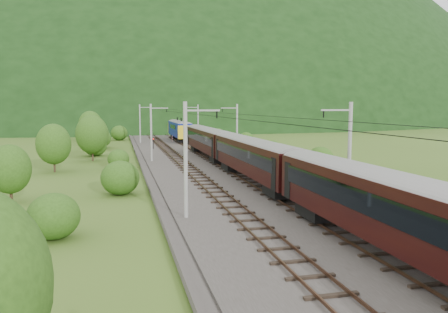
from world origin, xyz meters
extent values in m
plane|color=#3A551A|center=(0.00, 0.00, 0.00)|extent=(600.00, 600.00, 0.00)
cube|color=#38332D|center=(0.00, 10.00, 0.15)|extent=(14.00, 220.00, 0.30)
cube|color=#503322|center=(-3.12, 10.00, 0.49)|extent=(0.08, 220.00, 0.15)
cube|color=#503322|center=(-1.68, 10.00, 0.49)|extent=(0.08, 220.00, 0.15)
cube|color=black|center=(-2.40, 10.00, 0.36)|extent=(2.40, 220.00, 0.12)
cube|color=#503322|center=(1.68, 10.00, 0.49)|extent=(0.08, 220.00, 0.15)
cube|color=#503322|center=(3.12, 10.00, 0.49)|extent=(0.08, 220.00, 0.15)
cube|color=black|center=(2.40, 10.00, 0.36)|extent=(2.40, 220.00, 0.12)
cylinder|color=gray|center=(-6.20, 0.00, 4.30)|extent=(0.28, 0.28, 8.00)
cube|color=gray|center=(-5.00, 0.00, 7.70)|extent=(2.40, 0.12, 0.12)
cylinder|color=black|center=(-4.00, 0.00, 7.40)|extent=(0.10, 0.10, 0.50)
cylinder|color=gray|center=(-6.20, 32.00, 4.30)|extent=(0.28, 0.28, 8.00)
cube|color=gray|center=(-5.00, 32.00, 7.70)|extent=(2.40, 0.12, 0.12)
cylinder|color=black|center=(-4.00, 32.00, 7.40)|extent=(0.10, 0.10, 0.50)
cylinder|color=gray|center=(-6.20, 64.00, 4.30)|extent=(0.28, 0.28, 8.00)
cube|color=gray|center=(-5.00, 64.00, 7.70)|extent=(2.40, 0.12, 0.12)
cylinder|color=black|center=(-4.00, 64.00, 7.40)|extent=(0.10, 0.10, 0.50)
cylinder|color=gray|center=(-6.20, 96.00, 4.30)|extent=(0.28, 0.28, 8.00)
cube|color=gray|center=(-5.00, 96.00, 7.70)|extent=(2.40, 0.12, 0.12)
cylinder|color=black|center=(-4.00, 96.00, 7.40)|extent=(0.10, 0.10, 0.50)
cylinder|color=gray|center=(-6.20, 128.00, 4.30)|extent=(0.28, 0.28, 8.00)
cube|color=gray|center=(-5.00, 128.00, 7.70)|extent=(2.40, 0.12, 0.12)
cylinder|color=black|center=(-4.00, 128.00, 7.40)|extent=(0.10, 0.10, 0.50)
cylinder|color=gray|center=(6.20, 0.00, 4.30)|extent=(0.28, 0.28, 8.00)
cube|color=gray|center=(5.00, 0.00, 7.70)|extent=(2.40, 0.12, 0.12)
cylinder|color=black|center=(4.00, 0.00, 7.40)|extent=(0.10, 0.10, 0.50)
cylinder|color=gray|center=(6.20, 32.00, 4.30)|extent=(0.28, 0.28, 8.00)
cube|color=gray|center=(5.00, 32.00, 7.70)|extent=(2.40, 0.12, 0.12)
cylinder|color=black|center=(4.00, 32.00, 7.40)|extent=(0.10, 0.10, 0.50)
cylinder|color=gray|center=(6.20, 64.00, 4.30)|extent=(0.28, 0.28, 8.00)
cube|color=gray|center=(5.00, 64.00, 7.70)|extent=(2.40, 0.12, 0.12)
cylinder|color=black|center=(4.00, 64.00, 7.40)|extent=(0.10, 0.10, 0.50)
cylinder|color=gray|center=(6.20, 96.00, 4.30)|extent=(0.28, 0.28, 8.00)
cube|color=gray|center=(5.00, 96.00, 7.70)|extent=(2.40, 0.12, 0.12)
cylinder|color=black|center=(4.00, 96.00, 7.40)|extent=(0.10, 0.10, 0.50)
cylinder|color=gray|center=(6.20, 128.00, 4.30)|extent=(0.28, 0.28, 8.00)
cube|color=gray|center=(5.00, 128.00, 7.70)|extent=(2.40, 0.12, 0.12)
cylinder|color=black|center=(4.00, 128.00, 7.40)|extent=(0.10, 0.10, 0.50)
cylinder|color=black|center=(-2.40, 10.00, 7.10)|extent=(0.03, 198.00, 0.03)
cylinder|color=black|center=(2.40, 10.00, 7.10)|extent=(0.03, 198.00, 0.03)
ellipsoid|color=black|center=(0.00, 260.00, 0.00)|extent=(504.00, 360.00, 244.00)
cube|color=black|center=(2.40, -10.68, 2.97)|extent=(2.90, 21.96, 2.99)
cylinder|color=gray|center=(2.40, -10.68, 4.31)|extent=(2.90, 21.85, 2.90)
cube|color=black|center=(0.93, -10.68, 3.33)|extent=(0.05, 19.33, 1.15)
cube|color=black|center=(3.87, -10.68, 3.33)|extent=(0.05, 19.33, 1.15)
cube|color=black|center=(2.40, -2.99, 1.02)|extent=(2.20, 3.19, 0.90)
cube|color=black|center=(2.40, 11.97, 2.97)|extent=(2.90, 21.96, 2.99)
cylinder|color=gray|center=(2.40, 11.97, 4.31)|extent=(2.90, 21.85, 2.90)
cube|color=black|center=(0.93, 11.97, 3.33)|extent=(0.05, 19.33, 1.15)
cube|color=black|center=(3.87, 11.97, 3.33)|extent=(0.05, 19.33, 1.15)
cube|color=black|center=(2.40, 4.28, 1.02)|extent=(2.20, 3.19, 0.90)
cube|color=black|center=(2.40, 19.65, 1.02)|extent=(2.20, 3.19, 0.90)
cube|color=black|center=(2.40, 34.61, 2.97)|extent=(2.90, 21.96, 2.99)
cylinder|color=gray|center=(2.40, 34.61, 4.31)|extent=(2.90, 21.85, 2.90)
cube|color=black|center=(0.93, 34.61, 3.33)|extent=(0.05, 19.33, 1.15)
cube|color=black|center=(3.87, 34.61, 3.33)|extent=(0.05, 19.33, 1.15)
cube|color=black|center=(2.40, 26.92, 1.02)|extent=(2.20, 3.19, 0.90)
cube|color=black|center=(2.40, 42.30, 1.02)|extent=(2.20, 3.19, 0.90)
cube|color=navy|center=(2.40, 66.24, 2.97)|extent=(2.90, 17.97, 2.99)
cylinder|color=gray|center=(2.40, 66.24, 4.31)|extent=(2.90, 17.88, 2.90)
cube|color=black|center=(0.93, 66.24, 3.33)|extent=(0.05, 15.81, 1.15)
cube|color=black|center=(3.87, 66.24, 3.33)|extent=(0.05, 15.81, 1.15)
cube|color=black|center=(2.40, 59.95, 1.02)|extent=(2.20, 3.19, 0.90)
cube|color=black|center=(2.40, 72.53, 1.02)|extent=(2.20, 3.19, 0.90)
cube|color=gold|center=(2.40, 75.02, 2.77)|extent=(2.95, 0.50, 2.70)
cube|color=gold|center=(2.40, 57.45, 2.77)|extent=(2.95, 0.50, 2.70)
cube|color=black|center=(2.40, 69.24, 5.01)|extent=(0.08, 1.60, 0.90)
cylinder|color=red|center=(-0.27, 41.35, 0.95)|extent=(0.14, 0.14, 1.30)
cylinder|color=red|center=(0.67, 65.14, 0.95)|extent=(0.14, 0.14, 1.31)
cylinder|color=black|center=(-4.56, 49.88, 1.16)|extent=(0.12, 0.12, 1.73)
sphere|color=red|center=(-4.56, 49.88, 2.07)|extent=(0.21, 0.21, 0.21)
ellipsoid|color=#264913|center=(-14.55, -2.09, 1.41)|extent=(3.13, 3.13, 2.82)
ellipsoid|color=#264913|center=(-10.59, 10.53, 1.56)|extent=(3.46, 3.46, 3.11)
ellipsoid|color=#264913|center=(-10.72, 27.73, 1.24)|extent=(2.76, 2.76, 2.48)
ellipsoid|color=#264913|center=(-14.34, 43.14, 1.65)|extent=(3.67, 3.67, 3.31)
ellipsoid|color=#264913|center=(-14.15, 56.84, 1.90)|extent=(4.22, 4.22, 3.80)
ellipsoid|color=#264913|center=(-10.49, 75.18, 1.73)|extent=(3.85, 3.85, 3.47)
ellipsoid|color=#264913|center=(-11.02, 87.69, 1.18)|extent=(2.63, 2.63, 2.37)
cylinder|color=black|center=(-19.41, 9.27, 1.33)|extent=(0.24, 0.24, 2.65)
ellipsoid|color=#264913|center=(-19.41, 9.27, 2.84)|extent=(3.41, 3.41, 4.09)
cylinder|color=black|center=(-18.29, 26.41, 1.60)|extent=(0.24, 0.24, 3.20)
ellipsoid|color=#264913|center=(-18.29, 26.41, 3.42)|extent=(4.11, 4.11, 4.93)
cylinder|color=black|center=(-14.38, 36.52, 1.82)|extent=(0.24, 0.24, 3.63)
ellipsoid|color=#264913|center=(-14.38, 36.52, 3.89)|extent=(4.67, 4.67, 5.61)
cylinder|color=black|center=(-14.16, 53.05, 1.40)|extent=(0.24, 0.24, 2.80)
ellipsoid|color=#264913|center=(-14.16, 53.05, 3.00)|extent=(3.60, 3.60, 4.31)
cylinder|color=black|center=(-16.41, 67.15, 1.89)|extent=(0.24, 0.24, 3.79)
ellipsoid|color=#264913|center=(-16.41, 67.15, 4.06)|extent=(4.87, 4.87, 5.84)
ellipsoid|color=#264913|center=(13.78, 5.55, 0.82)|extent=(1.83, 1.83, 1.64)
ellipsoid|color=#264913|center=(12.24, 17.13, 1.48)|extent=(3.28, 3.28, 2.96)
ellipsoid|color=#264913|center=(13.07, 35.54, 1.15)|extent=(2.56, 2.56, 2.30)
ellipsoid|color=#264913|center=(12.85, 49.78, 1.37)|extent=(3.05, 3.05, 2.75)
ellipsoid|color=#264913|center=(11.14, 66.21, 1.35)|extent=(3.01, 3.01, 2.70)
camera|label=1|loc=(-10.61, -29.40, 8.01)|focal=35.00mm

